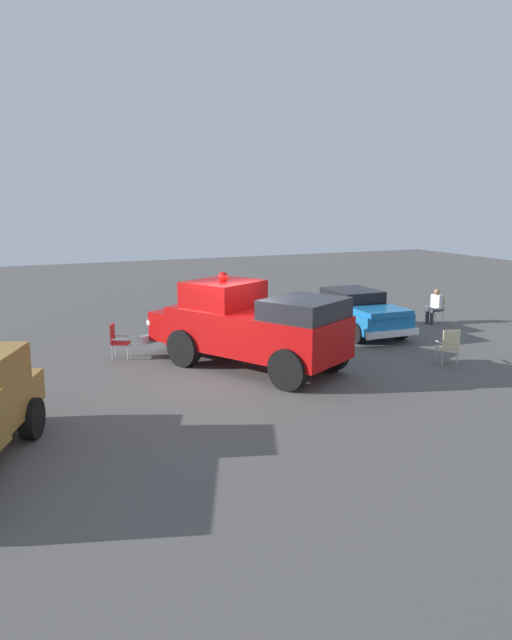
% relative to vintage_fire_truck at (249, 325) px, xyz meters
% --- Properties ---
extents(ground_plane, '(60.00, 60.00, 0.00)m').
position_rel_vintage_fire_truck_xyz_m(ground_plane, '(-0.55, -0.39, -1.20)').
color(ground_plane, '#514F4C').
extents(vintage_fire_truck, '(4.78, 6.26, 2.59)m').
position_rel_vintage_fire_truck_xyz_m(vintage_fire_truck, '(0.00, 0.00, 0.00)').
color(vintage_fire_truck, black).
rests_on(vintage_fire_truck, ground).
extents(classic_hot_rod, '(1.98, 4.40, 1.46)m').
position_rel_vintage_fire_truck_xyz_m(classic_hot_rod, '(5.15, 2.55, -0.45)').
color(classic_hot_rod, black).
rests_on(classic_hot_rod, ground).
extents(lawn_chair_near_truck, '(0.58, 0.59, 1.02)m').
position_rel_vintage_fire_truck_xyz_m(lawn_chair_near_truck, '(8.78, 2.70, -0.61)').
color(lawn_chair_near_truck, '#B7BABF').
rests_on(lawn_chair_near_truck, ground).
extents(lawn_chair_by_car, '(0.63, 0.62, 1.02)m').
position_rel_vintage_fire_truck_xyz_m(lawn_chair_by_car, '(5.21, -2.01, -0.61)').
color(lawn_chair_by_car, '#B7BABF').
rests_on(lawn_chair_by_car, ground).
extents(lawn_chair_spare, '(0.65, 0.65, 1.02)m').
position_rel_vintage_fire_truck_xyz_m(lawn_chair_spare, '(-3.15, 2.41, -0.61)').
color(lawn_chair_spare, '#B7BABF').
rests_on(lawn_chair_spare, ground).
extents(spectator_seated, '(0.59, 0.47, 1.29)m').
position_rel_vintage_fire_truck_xyz_m(spectator_seated, '(8.65, 2.67, -0.50)').
color(spectator_seated, '#383842').
rests_on(spectator_seated, ground).
extents(spectator_standing, '(0.64, 0.38, 1.68)m').
position_rel_vintage_fire_truck_xyz_m(spectator_standing, '(1.75, 3.88, -0.23)').
color(spectator_standing, '#2D334C').
rests_on(spectator_standing, ground).
extents(traffic_cone, '(0.40, 0.40, 0.64)m').
position_rel_vintage_fire_truck_xyz_m(traffic_cone, '(3.12, 1.89, -0.89)').
color(traffic_cone, orange).
rests_on(traffic_cone, ground).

